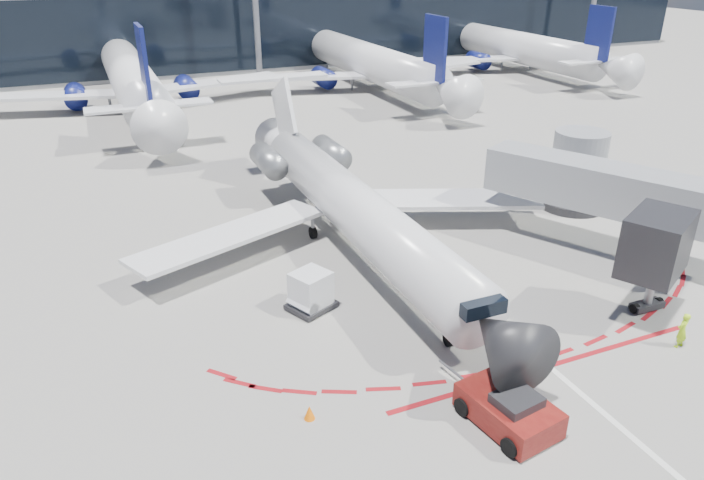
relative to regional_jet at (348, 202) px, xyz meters
name	(u,v)px	position (x,y,z in m)	size (l,w,h in m)	color
ground	(410,247)	(2.88, -1.84, -2.44)	(260.00, 260.00, 0.00)	slate
apron_centerline	(393,233)	(2.88, 0.16, -2.43)	(0.25, 40.00, 0.01)	silver
apron_stop_bar	(549,366)	(2.88, -13.34, -2.43)	(14.00, 0.25, 0.01)	maroon
jet_bridge	(600,188)	(12.67, -4.85, 0.57)	(10.03, 15.20, 4.90)	gray
regional_jet	(348,202)	(0.00, 0.00, 0.00)	(23.62, 29.13, 7.29)	silver
pushback_tug	(509,409)	(-0.54, -15.38, -1.83)	(2.68, 5.37, 1.37)	#5C0E0D
ramp_worker	(682,330)	(8.60, -14.34, -1.66)	(0.57, 0.37, 1.56)	#BEFB1A
uld_container	(311,291)	(-4.17, -5.70, -1.54)	(2.42, 2.28, 1.80)	black
safety_cone_left	(309,412)	(-6.68, -12.50, -2.17)	(0.39, 0.39, 0.54)	#FF6C05
safety_cone_right	(468,342)	(0.66, -11.02, -2.19)	(0.35, 0.35, 0.49)	#FF6C05
bg_airliner_1	(126,46)	(-7.41, 38.32, 3.47)	(36.52, 38.67, 11.82)	silver
bg_airliner_2	(367,35)	(18.29, 37.97, 3.27)	(35.29, 37.37, 11.42)	silver
bg_airliner_3	(516,24)	(40.78, 41.15, 3.17)	(34.63, 36.67, 11.20)	silver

